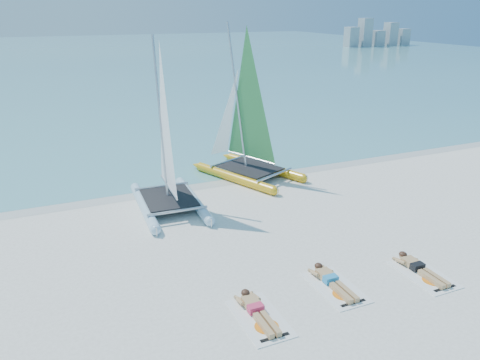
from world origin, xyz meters
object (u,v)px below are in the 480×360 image
(catamaran_blue, at_px, (166,158))
(catamaran_yellow, at_px, (242,128))
(towel_a, at_px, (260,318))
(towel_c, at_px, (423,274))
(sunbather_c, at_px, (418,267))
(towel_b, at_px, (335,287))
(sunbather_b, at_px, (331,280))
(sunbather_a, at_px, (256,309))

(catamaran_blue, relative_size, catamaran_yellow, 0.95)
(towel_a, relative_size, towel_c, 1.00)
(catamaran_blue, bearing_deg, sunbather_c, -51.87)
(catamaran_blue, relative_size, towel_c, 3.30)
(towel_b, bearing_deg, sunbather_b, 90.00)
(towel_a, relative_size, sunbather_b, 1.07)
(catamaran_blue, distance_m, towel_c, 9.01)
(catamaran_yellow, height_order, sunbather_b, catamaran_yellow)
(catamaran_blue, distance_m, catamaran_yellow, 4.43)
(sunbather_c, bearing_deg, catamaran_blue, 125.64)
(catamaran_yellow, height_order, sunbather_a, catamaran_yellow)
(catamaran_blue, xyz_separation_m, sunbather_b, (2.52, -6.63, -1.71))
(sunbather_a, bearing_deg, catamaran_yellow, 68.27)
(sunbather_b, xyz_separation_m, towel_c, (2.53, -0.61, -0.11))
(sunbather_b, bearing_deg, catamaran_yellow, 81.43)
(towel_b, relative_size, sunbather_c, 1.07)
(catamaran_yellow, bearing_deg, sunbather_a, -134.78)
(sunbather_a, bearing_deg, towel_c, -2.84)
(sunbather_c, bearing_deg, towel_a, -178.32)
(towel_a, height_order, towel_c, same)
(catamaran_yellow, bearing_deg, towel_a, -134.37)
(catamaran_yellow, relative_size, sunbather_c, 3.74)
(sunbather_a, xyz_separation_m, towel_b, (2.33, 0.17, -0.11))
(sunbather_b, bearing_deg, sunbather_c, -9.27)
(catamaran_yellow, height_order, sunbather_c, catamaran_yellow)
(catamaran_blue, height_order, sunbather_b, catamaran_blue)
(catamaran_blue, height_order, towel_b, catamaran_blue)
(towel_a, height_order, towel_b, same)
(towel_a, distance_m, sunbather_c, 4.87)
(catamaran_yellow, relative_size, sunbather_a, 3.74)
(sunbather_a, height_order, sunbather_c, same)
(towel_a, xyz_separation_m, sunbather_a, (0.00, 0.19, 0.11))
(towel_a, bearing_deg, catamaran_blue, 91.48)
(sunbather_a, relative_size, sunbather_b, 1.00)
(sunbather_b, distance_m, sunbather_c, 2.57)
(catamaran_yellow, xyz_separation_m, towel_b, (-1.33, -9.01, -2.03))
(towel_b, bearing_deg, sunbather_c, -5.00)
(catamaran_blue, xyz_separation_m, sunbather_a, (0.19, -6.99, -1.71))
(towel_b, bearing_deg, sunbather_a, -175.77)
(catamaran_yellow, bearing_deg, sunbather_c, -105.60)
(catamaran_yellow, xyz_separation_m, sunbather_c, (1.21, -9.23, -1.92))
(catamaran_blue, distance_m, sunbather_c, 8.83)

